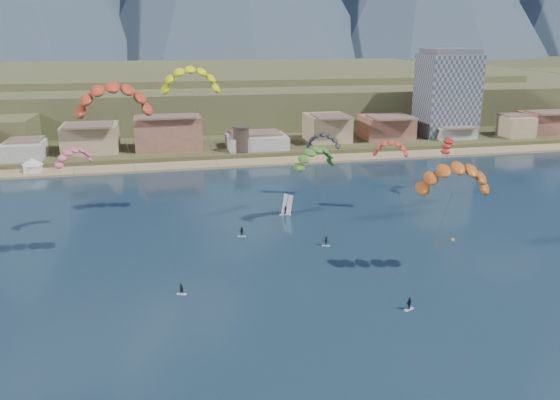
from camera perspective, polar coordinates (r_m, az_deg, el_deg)
name	(u,v)px	position (r m, az deg, el deg)	size (l,w,h in m)	color
ground	(329,333)	(81.48, 4.96, -13.21)	(2400.00, 2400.00, 0.00)	black
beach	(230,163)	(179.13, -5.09, 3.71)	(2200.00, 12.00, 0.90)	tan
land	(174,69)	(628.84, -10.64, 12.85)	(2200.00, 900.00, 4.00)	#4E4A2A
foothills	(240,92)	(304.50, -4.05, 10.83)	(940.00, 210.00, 18.00)	brown
town	(100,135)	(192.81, -17.73, 6.27)	(400.00, 24.00, 12.00)	beige
apartment_tower	(447,93)	(223.61, 16.49, 10.28)	(20.00, 16.00, 32.00)	gray
watchtower	(241,139)	(186.30, -3.93, 6.17)	(5.82, 5.82, 8.60)	#47382D
kitesurfer_red	(113,94)	(96.94, -16.49, 10.21)	(16.41, 16.27, 34.84)	silver
kitesurfer_yellow	(190,76)	(121.37, -9.02, 12.23)	(15.58, 16.11, 35.50)	silver
kitesurfer_orange	(455,173)	(96.59, 17.18, 2.62)	(19.04, 14.67, 23.62)	silver
kitesurfer_green	(315,155)	(119.83, 3.57, 4.54)	(11.26, 18.04, 19.93)	silver
distant_kite_pink	(74,154)	(120.12, -20.09, 4.41)	(8.43, 7.75, 19.68)	#262626
distant_kite_dark	(323,138)	(140.06, 4.40, 6.28)	(9.43, 7.39, 18.15)	#262626
distant_kite_orange	(391,146)	(130.71, 11.11, 5.40)	(8.98, 7.17, 18.34)	#262626
distant_kite_red	(446,142)	(148.45, 16.43, 5.59)	(6.76, 8.56, 16.44)	#262626
windsurfer	(286,208)	(129.13, 0.62, -0.85)	(2.65, 2.88, 4.66)	silver
buoy	(453,240)	(119.16, 17.01, -3.85)	(0.72, 0.72, 0.72)	#F7A91A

